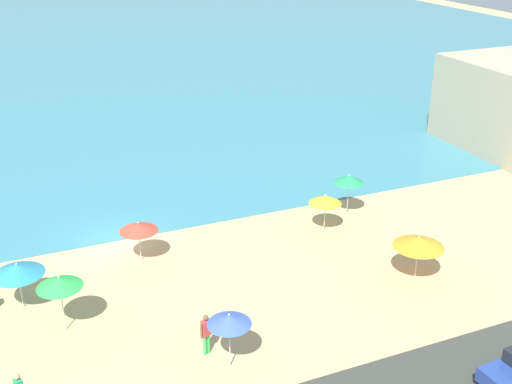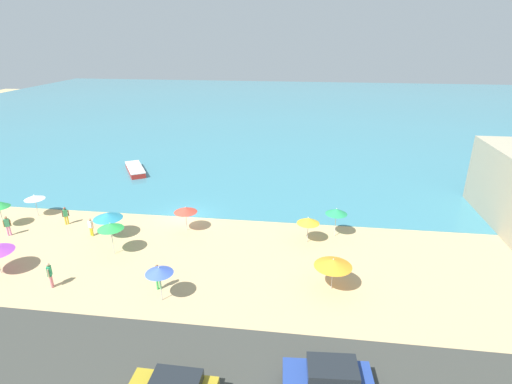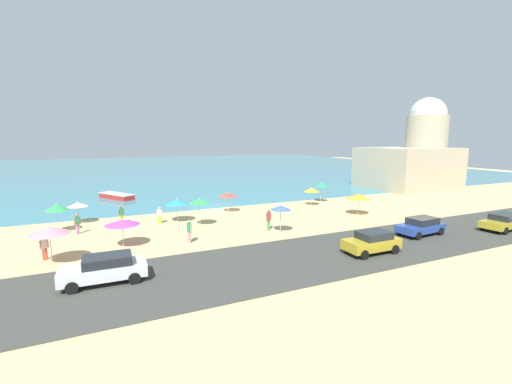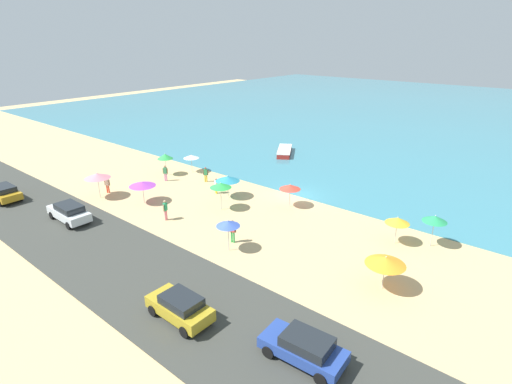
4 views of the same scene
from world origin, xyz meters
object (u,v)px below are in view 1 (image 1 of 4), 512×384
Objects in this scene: beach_umbrella_2 at (59,282)px; beach_umbrella_3 at (229,320)px; beach_umbrella_0 at (138,227)px; beach_umbrella_1 at (17,269)px; beach_umbrella_7 at (419,242)px; beach_umbrella_6 at (325,199)px; beach_umbrella_9 at (349,179)px; bather_1 at (206,332)px.

beach_umbrella_2 is 1.07× the size of beach_umbrella_3.
beach_umbrella_1 reaches higher than beach_umbrella_0.
beach_umbrella_6 is at bearing 105.00° from beach_umbrella_7.
beach_umbrella_7 is 7.45m from beach_umbrella_9.
beach_umbrella_9 is (0.57, 7.42, 0.27)m from beach_umbrella_7.
beach_umbrella_3 is 0.96× the size of beach_umbrella_9.
bather_1 is (-0.59, 1.08, -1.13)m from beach_umbrella_3.
beach_umbrella_6 is 1.20× the size of bather_1.
beach_umbrella_2 is 1.03× the size of beach_umbrella_9.
beach_umbrella_9 is 1.38× the size of bather_1.
beach_umbrella_9 reaches higher than beach_umbrella_0.
beach_umbrella_0 is at bearing 149.93° from beach_umbrella_7.
beach_umbrella_6 is 0.87× the size of beach_umbrella_9.
beach_umbrella_2 reaches higher than beach_umbrella_0.
beach_umbrella_7 is at bearing 7.79° from bather_1.
beach_umbrella_0 is at bearing 97.43° from beach_umbrella_3.
beach_umbrella_2 is 1.07× the size of beach_umbrella_7.
beach_umbrella_3 is 14.98m from beach_umbrella_9.
bather_1 is (6.50, -6.38, -0.89)m from beach_umbrella_1.
beach_umbrella_3 is 1.11× the size of beach_umbrella_6.
beach_umbrella_1 is (-5.85, -1.97, 0.02)m from beach_umbrella_0.
beach_umbrella_6 is at bearing -3.91° from beach_umbrella_0.
beach_umbrella_6 is (14.48, 3.77, -0.42)m from beach_umbrella_2.
beach_umbrella_3 is at bearing -82.57° from beach_umbrella_0.
beach_umbrella_0 is 12.38m from beach_umbrella_9.
bather_1 is at bearing -142.64° from beach_umbrella_9.
beach_umbrella_6 is (8.92, 8.73, -0.26)m from beach_umbrella_3.
beach_umbrella_1 is 1.06× the size of beach_umbrella_6.
beach_umbrella_2 is (-4.34, -4.46, 0.41)m from beach_umbrella_0.
beach_umbrella_1 is 0.92× the size of beach_umbrella_9.
beach_umbrella_2 is 7.46m from beach_umbrella_3.
beach_umbrella_7 is at bearing -75.00° from beach_umbrella_6.
beach_umbrella_2 reaches higher than beach_umbrella_3.
beach_umbrella_7 is 11.29m from bather_1.
beach_umbrella_2 reaches higher than beach_umbrella_1.
beach_umbrella_1 is 0.89× the size of beach_umbrella_2.
beach_umbrella_2 is 1.19× the size of beach_umbrella_6.
beach_umbrella_1 is at bearing 135.54° from bather_1.
beach_umbrella_9 is (2.22, 1.29, 0.33)m from beach_umbrella_6.
beach_umbrella_2 is at bearing -163.14° from beach_umbrella_9.
beach_umbrella_1 is 16.05m from beach_umbrella_6.
beach_umbrella_3 is 1.00× the size of beach_umbrella_7.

